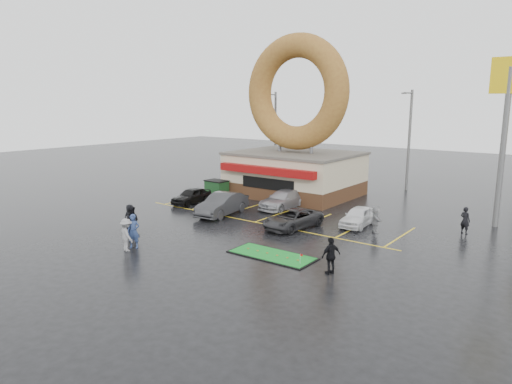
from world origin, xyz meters
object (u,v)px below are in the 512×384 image
Objects in this scene: person_blue at (134,231)px; car_silver at (283,199)px; streetlight_left at (275,132)px; car_dgrey at (222,204)px; car_black at (191,196)px; streetlight_mid at (409,138)px; car_grey at (293,219)px; putting_green at (272,255)px; donut_shop at (295,143)px; person_cameraman at (331,256)px; car_white at (358,216)px; shell_sign at (507,111)px; dumpster at (217,189)px.

car_silver is at bearing 53.50° from person_blue.
car_dgrey is at bearing -66.93° from streetlight_left.
person_blue reaches higher than car_black.
streetlight_left is 18.22m from car_dgrey.
car_grey is at bearing -93.86° from streetlight_mid.
car_black is 13.96m from putting_green.
streetlight_left is 1.00× the size of streetlight_mid.
person_blue is at bearing -86.50° from donut_shop.
donut_shop is at bearing 56.96° from car_black.
donut_shop is at bearing -117.58° from person_cameraman.
streetlight_mid reaches higher than car_black.
donut_shop is 10.59m from streetlight_mid.
car_silver is (9.20, -11.92, -4.11)m from streetlight_left.
donut_shop reaches higher than car_grey.
person_cameraman reaches higher than car_silver.
car_black is 4.64m from car_dgrey.
car_black is 17.43m from person_cameraman.
streetlight_left is 21.07m from car_white.
shell_sign is (16.00, -0.97, 2.91)m from donut_shop.
car_grey is (5.87, 0.14, -0.17)m from car_dgrey.
donut_shop is 18.34m from person_blue.
car_grey is (12.84, -16.22, -4.18)m from streetlight_left.
car_silver is 2.58× the size of dumpster.
car_silver is at bearing -163.83° from shell_sign.
car_grey is 0.94× the size of putting_green.
streetlight_left is 15.78m from car_black.
donut_shop is 6.63m from car_silver.
car_dgrey reaches higher than car_white.
streetlight_mid is at bearing 50.36° from car_black.
car_white is (8.91, -6.23, -3.84)m from donut_shop.
car_black is at bearing -80.61° from dumpster.
person_blue is 1.07× the size of person_cameraman.
person_cameraman reaches higher than car_black.
car_dgrey is (6.97, -16.36, -4.00)m from streetlight_left.
putting_green is (-0.99, -8.23, -0.58)m from car_white.
car_silver is 7.07m from dumpster.
person_cameraman reaches higher than car_grey.
streetlight_left is at bearing 76.36° from person_blue.
streetlight_left reaches higher than car_silver.
person_blue is (-4.74, -8.69, 0.34)m from car_grey.
car_silver is 11.10m from putting_green.
streetlight_left reaches higher than car_white.
donut_shop reaches higher than shell_sign.
car_black is at bearing 87.72° from person_blue.
streetlight_mid is at bearing 45.52° from person_blue.
car_grey is 9.91m from person_blue.
person_cameraman is at bearing -107.70° from shell_sign.
donut_shop is 17.07m from putting_green.
car_dgrey is at bearing -90.68° from person_cameraman.
car_grey is 1.19× the size of car_white.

